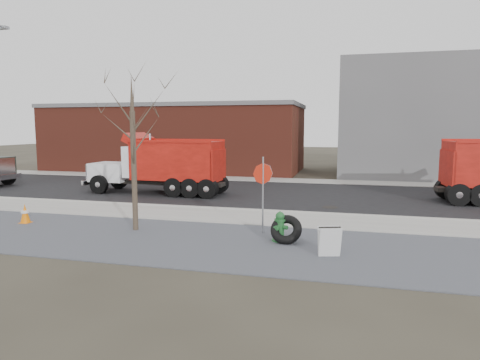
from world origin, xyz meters
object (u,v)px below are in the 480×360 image
(fire_hydrant, at_px, (280,228))
(stop_sign, at_px, (263,181))
(truck_tire, at_px, (286,230))
(sandwich_board, at_px, (329,241))
(dump_truck_red_b, at_px, (162,163))

(fire_hydrant, bearing_deg, stop_sign, 154.28)
(truck_tire, height_order, stop_sign, stop_sign)
(fire_hydrant, bearing_deg, sandwich_board, -14.44)
(truck_tire, xyz_separation_m, dump_truck_red_b, (-7.64, 7.93, 1.18))
(truck_tire, bearing_deg, sandwich_board, -40.04)
(fire_hydrant, distance_m, stop_sign, 1.69)
(truck_tire, distance_m, stop_sign, 1.85)
(truck_tire, distance_m, sandwich_board, 1.73)
(fire_hydrant, relative_size, sandwich_board, 1.15)
(truck_tire, bearing_deg, dump_truck_red_b, 133.95)
(stop_sign, bearing_deg, dump_truck_red_b, 119.04)
(truck_tire, distance_m, dump_truck_red_b, 11.07)
(truck_tire, bearing_deg, fire_hydrant, 152.58)
(sandwich_board, height_order, dump_truck_red_b, dump_truck_red_b)
(fire_hydrant, height_order, sandwich_board, fire_hydrant)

